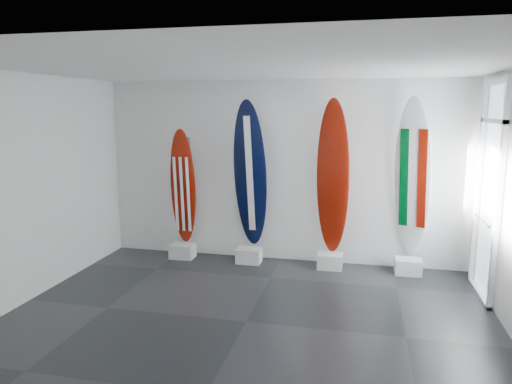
% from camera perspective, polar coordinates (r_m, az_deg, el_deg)
% --- Properties ---
extents(floor, '(6.00, 6.00, 0.00)m').
position_cam_1_polar(floor, '(5.92, -1.19, -15.35)').
color(floor, black).
rests_on(floor, ground).
extents(ceiling, '(6.00, 6.00, 0.00)m').
position_cam_1_polar(ceiling, '(5.37, -1.31, 14.96)').
color(ceiling, white).
rests_on(ceiling, wall_back).
extents(wall_back, '(6.00, 0.00, 6.00)m').
position_cam_1_polar(wall_back, '(7.87, 3.12, 2.42)').
color(wall_back, white).
rests_on(wall_back, ground).
extents(wall_front, '(6.00, 0.00, 6.00)m').
position_cam_1_polar(wall_front, '(3.16, -12.30, -9.35)').
color(wall_front, white).
rests_on(wall_front, ground).
extents(wall_left, '(0.00, 5.00, 5.00)m').
position_cam_1_polar(wall_left, '(6.81, -26.55, 0.20)').
color(wall_left, white).
rests_on(wall_left, ground).
extents(display_block_usa, '(0.40, 0.30, 0.24)m').
position_cam_1_polar(display_block_usa, '(8.30, -8.84, -7.04)').
color(display_block_usa, white).
rests_on(display_block_usa, floor).
extents(surfboard_usa, '(0.45, 0.22, 1.98)m').
position_cam_1_polar(surfboard_usa, '(8.14, -8.79, 0.63)').
color(surfboard_usa, maroon).
rests_on(surfboard_usa, display_block_usa).
extents(display_block_navy, '(0.40, 0.30, 0.24)m').
position_cam_1_polar(display_block_navy, '(7.96, -0.85, -7.66)').
color(display_block_navy, white).
rests_on(display_block_navy, floor).
extents(surfboard_navy, '(0.60, 0.50, 2.46)m').
position_cam_1_polar(surfboard_navy, '(7.76, -0.71, 2.05)').
color(surfboard_navy, black).
rests_on(surfboard_navy, display_block_navy).
extents(display_block_swiss, '(0.40, 0.30, 0.24)m').
position_cam_1_polar(display_block_swiss, '(7.77, 8.91, -8.23)').
color(display_block_swiss, white).
rests_on(display_block_swiss, floor).
extents(surfboard_swiss, '(0.58, 0.35, 2.47)m').
position_cam_1_polar(surfboard_swiss, '(7.56, 9.24, 1.80)').
color(surfboard_swiss, maroon).
rests_on(surfboard_swiss, display_block_swiss).
extents(display_block_italy, '(0.40, 0.30, 0.24)m').
position_cam_1_polar(display_block_italy, '(7.80, 17.86, -8.54)').
color(display_block_italy, white).
rests_on(display_block_italy, floor).
extents(surfboard_italy, '(0.65, 0.53, 2.49)m').
position_cam_1_polar(surfboard_italy, '(7.59, 18.34, 1.51)').
color(surfboard_italy, white).
rests_on(surfboard_italy, display_block_italy).
extents(wall_outlet, '(0.09, 0.02, 0.13)m').
position_cam_1_polar(wall_outlet, '(8.81, -12.94, -4.62)').
color(wall_outlet, silver).
rests_on(wall_outlet, wall_back).
extents(glass_door, '(0.12, 1.16, 2.85)m').
position_cam_1_polar(glass_door, '(7.04, 26.28, -0.12)').
color(glass_door, white).
rests_on(glass_door, floor).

